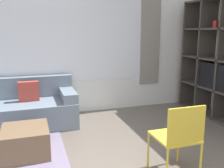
{
  "coord_description": "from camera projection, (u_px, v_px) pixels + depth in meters",
  "views": [
    {
      "loc": [
        -0.73,
        -1.74,
        1.62
      ],
      "look_at": [
        0.42,
        1.71,
        0.85
      ],
      "focal_mm": 40.0,
      "sensor_mm": 36.0,
      "label": 1
    }
  ],
  "objects": [
    {
      "name": "couch_main",
      "position": [
        16.0,
        110.0,
        4.26
      ],
      "size": [
        2.02,
        0.88,
        0.82
      ],
      "color": "slate",
      "rests_on": "ground_plane"
    },
    {
      "name": "wall_back",
      "position": [
        68.0,
        45.0,
        4.8
      ],
      "size": [
        6.85,
        0.11,
        2.7
      ],
      "color": "white",
      "rests_on": "ground_plane"
    },
    {
      "name": "ottoman",
      "position": [
        26.0,
        142.0,
        3.3
      ],
      "size": [
        0.59,
        0.63,
        0.38
      ],
      "color": "brown",
      "rests_on": "ground_plane"
    },
    {
      "name": "folding_chair",
      "position": [
        179.0,
        134.0,
        2.71
      ],
      "size": [
        0.44,
        0.46,
        0.86
      ],
      "rotation": [
        0.0,
        0.0,
        3.14
      ],
      "color": "gold",
      "rests_on": "ground_plane"
    }
  ]
}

